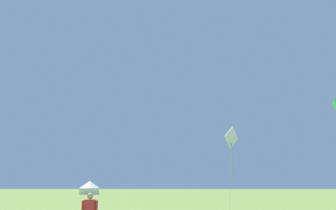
# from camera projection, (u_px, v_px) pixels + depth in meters

# --- Properties ---
(kite_white_diamond) EXTENTS (1.42, 2.22, 7.09)m
(kite_white_diamond) POSITION_uv_depth(u_px,v_px,m) (232.00, 140.00, 29.15)
(kite_white_diamond) COLOR white
(kite_white_diamond) RESTS_ON ground
(festival_tent_center) EXTENTS (4.66, 4.66, 3.03)m
(festival_tent_center) POSITION_uv_depth(u_px,v_px,m) (90.00, 187.00, 77.48)
(festival_tent_center) COLOR white
(festival_tent_center) RESTS_ON ground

